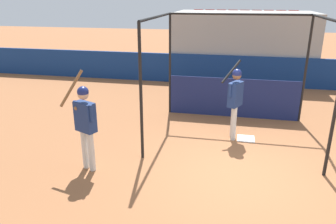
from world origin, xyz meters
TOP-DOWN VIEW (x-y plane):
  - ground_plane at (0.00, 0.00)m, footprint 60.00×60.00m
  - outfield_wall at (0.00, 7.41)m, footprint 24.00×0.12m
  - bleacher_section at (0.00, 9.07)m, footprint 5.95×3.20m
  - batting_cage at (-0.27, 2.95)m, footprint 4.00×3.26m
  - home_plate at (0.13, 1.88)m, footprint 0.44×0.44m
  - player_batter at (-0.23, 1.89)m, footprint 0.58×0.91m
  - player_waiting at (-3.23, -0.40)m, footprint 0.81×0.55m

SIDE VIEW (x-z plane):
  - ground_plane at x=0.00m, z-range 0.00..0.00m
  - home_plate at x=0.13m, z-range 0.00..0.02m
  - outfield_wall at x=0.00m, z-range 0.00..1.22m
  - player_batter at x=-0.23m, z-range 0.14..2.11m
  - player_waiting at x=-3.23m, z-range 0.07..2.18m
  - batting_cage at x=-0.27m, z-range -0.29..2.79m
  - bleacher_section at x=0.00m, z-range -0.01..2.89m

